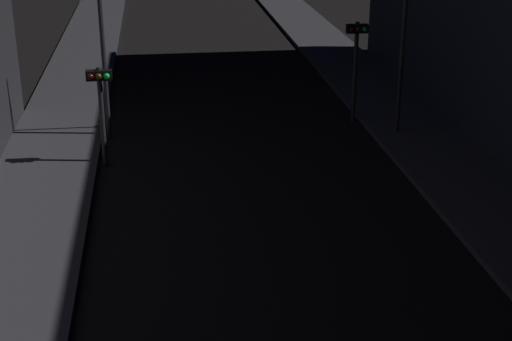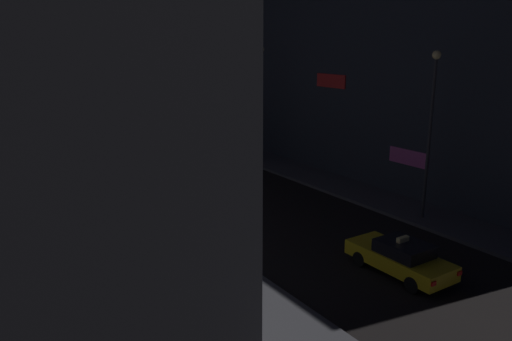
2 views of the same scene
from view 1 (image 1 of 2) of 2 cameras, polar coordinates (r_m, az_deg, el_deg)
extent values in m
cube|color=#424247|center=(27.91, -14.70, 2.11)|extent=(3.20, 63.04, 0.17)
cube|color=#424247|center=(29.18, 11.32, 3.25)|extent=(3.20, 63.04, 0.17)
cylinder|color=#2D2D33|center=(27.34, -11.27, 8.08)|extent=(0.16, 0.16, 5.73)
cylinder|color=#2D2D33|center=(24.96, -11.40, 3.88)|extent=(0.16, 0.16, 3.29)
cube|color=black|center=(24.58, -11.64, 6.98)|extent=(0.80, 0.28, 0.32)
sphere|color=#3F0C0C|center=(24.43, -12.24, 6.84)|extent=(0.20, 0.20, 0.20)
sphere|color=#3F2D0C|center=(24.41, -11.66, 6.88)|extent=(0.20, 0.20, 0.20)
sphere|color=#19E54C|center=(24.39, -11.08, 6.91)|extent=(0.20, 0.20, 0.20)
cylinder|color=#2D2D33|center=(29.22, 7.39, 7.24)|extent=(0.16, 0.16, 3.83)
cube|color=black|center=(28.86, 7.55, 10.45)|extent=(0.80, 0.28, 0.32)
sphere|color=#3F0C0C|center=(28.63, 7.16, 10.38)|extent=(0.20, 0.20, 0.20)
sphere|color=#3F2D0C|center=(28.69, 7.64, 10.38)|extent=(0.20, 0.20, 0.20)
sphere|color=#19E54C|center=(28.76, 8.13, 10.38)|extent=(0.20, 0.20, 0.20)
cylinder|color=#2D2D33|center=(27.27, 11.01, 11.06)|extent=(0.16, 0.16, 8.17)
camera|label=2|loc=(13.18, -119.43, -10.43)|focal=34.89mm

